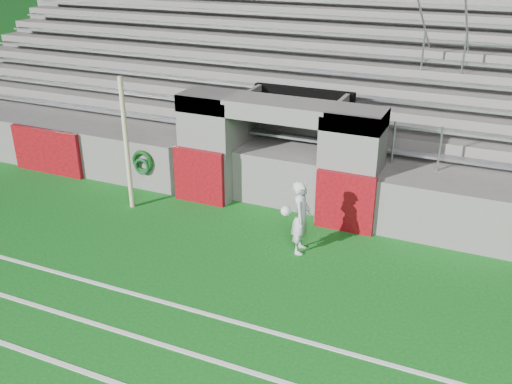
% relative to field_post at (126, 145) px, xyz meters
% --- Properties ---
extents(ground, '(90.00, 90.00, 0.00)m').
position_rel_field_post_xyz_m(ground, '(3.16, -2.06, -1.58)').
color(ground, '#0E5515').
rests_on(ground, ground).
extents(field_post, '(0.11, 0.11, 3.15)m').
position_rel_field_post_xyz_m(field_post, '(0.00, 0.00, 0.00)').
color(field_post, beige).
rests_on(field_post, ground).
extents(stadium_structure, '(26.00, 8.48, 5.42)m').
position_rel_field_post_xyz_m(stadium_structure, '(3.17, 5.91, -0.09)').
color(stadium_structure, '#5E5B59').
rests_on(stadium_structure, ground).
extents(goalkeeper_with_ball, '(0.55, 0.71, 1.55)m').
position_rel_field_post_xyz_m(goalkeeper_with_ball, '(4.40, -0.37, -0.79)').
color(goalkeeper_with_ball, silver).
rests_on(goalkeeper_with_ball, ground).
extents(hose_coil, '(0.59, 0.15, 0.62)m').
position_rel_field_post_xyz_m(hose_coil, '(-0.24, 0.88, -0.81)').
color(hose_coil, '#0B3A0E').
rests_on(hose_coil, ground).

